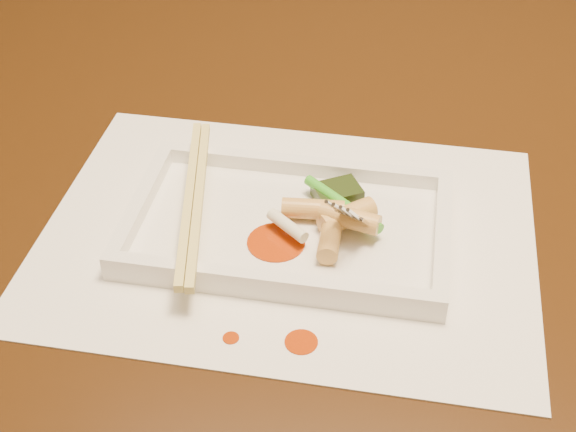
% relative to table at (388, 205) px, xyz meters
% --- Properties ---
extents(table, '(1.40, 0.90, 0.75)m').
position_rel_table_xyz_m(table, '(0.00, 0.00, 0.00)').
color(table, black).
rests_on(table, ground).
extents(placemat, '(0.40, 0.30, 0.00)m').
position_rel_table_xyz_m(placemat, '(-0.08, -0.18, 0.10)').
color(placemat, white).
rests_on(placemat, table).
extents(sauce_splatter_a, '(0.02, 0.02, 0.00)m').
position_rel_table_xyz_m(sauce_splatter_a, '(-0.05, -0.29, 0.10)').
color(sauce_splatter_a, '#A63004').
rests_on(sauce_splatter_a, placemat).
extents(sauce_splatter_b, '(0.01, 0.01, 0.00)m').
position_rel_table_xyz_m(sauce_splatter_b, '(-0.10, -0.30, 0.10)').
color(sauce_splatter_b, '#A63004').
rests_on(sauce_splatter_b, placemat).
extents(plate_base, '(0.26, 0.16, 0.01)m').
position_rel_table_xyz_m(plate_base, '(-0.08, -0.18, 0.11)').
color(plate_base, white).
rests_on(plate_base, placemat).
extents(plate_rim_far, '(0.26, 0.01, 0.01)m').
position_rel_table_xyz_m(plate_rim_far, '(-0.08, -0.11, 0.12)').
color(plate_rim_far, white).
rests_on(plate_rim_far, plate_base).
extents(plate_rim_near, '(0.26, 0.01, 0.01)m').
position_rel_table_xyz_m(plate_rim_near, '(-0.08, -0.25, 0.12)').
color(plate_rim_near, white).
rests_on(plate_rim_near, plate_base).
extents(plate_rim_left, '(0.01, 0.14, 0.01)m').
position_rel_table_xyz_m(plate_rim_left, '(-0.20, -0.18, 0.12)').
color(plate_rim_left, white).
rests_on(plate_rim_left, plate_base).
extents(plate_rim_right, '(0.01, 0.14, 0.01)m').
position_rel_table_xyz_m(plate_rim_right, '(0.05, -0.18, 0.12)').
color(plate_rim_right, white).
rests_on(plate_rim_right, plate_base).
extents(veg_piece, '(0.05, 0.04, 0.01)m').
position_rel_table_xyz_m(veg_piece, '(-0.04, -0.14, 0.12)').
color(veg_piece, black).
rests_on(veg_piece, plate_base).
extents(scallion_white, '(0.04, 0.03, 0.01)m').
position_rel_table_xyz_m(scallion_white, '(-0.07, -0.19, 0.12)').
color(scallion_white, '#EAEACC').
rests_on(scallion_white, plate_base).
extents(scallion_green, '(0.07, 0.06, 0.01)m').
position_rel_table_xyz_m(scallion_green, '(-0.03, -0.16, 0.12)').
color(scallion_green, '#2B9B19').
rests_on(scallion_green, plate_base).
extents(chopstick_a, '(0.05, 0.21, 0.01)m').
position_rel_table_xyz_m(chopstick_a, '(-0.16, -0.18, 0.13)').
color(chopstick_a, '#D8CA6C').
rests_on(chopstick_a, plate_rim_near).
extents(chopstick_b, '(0.05, 0.21, 0.01)m').
position_rel_table_xyz_m(chopstick_b, '(-0.15, -0.18, 0.13)').
color(chopstick_b, '#D8CA6C').
rests_on(chopstick_b, plate_rim_near).
extents(fork, '(0.09, 0.10, 0.14)m').
position_rel_table_xyz_m(fork, '(-0.01, -0.16, 0.18)').
color(fork, silver).
rests_on(fork, plate_base).
extents(sauce_blob_0, '(0.05, 0.05, 0.00)m').
position_rel_table_xyz_m(sauce_blob_0, '(-0.08, -0.20, 0.11)').
color(sauce_blob_0, '#A63004').
rests_on(sauce_blob_0, plate_base).
extents(rice_cake_0, '(0.02, 0.05, 0.02)m').
position_rel_table_xyz_m(rice_cake_0, '(-0.04, -0.20, 0.12)').
color(rice_cake_0, '#D6B564').
rests_on(rice_cake_0, plate_base).
extents(rice_cake_1, '(0.05, 0.02, 0.02)m').
position_rel_table_xyz_m(rice_cake_1, '(-0.06, -0.17, 0.12)').
color(rice_cake_1, '#D6B564').
rests_on(rice_cake_1, plate_base).
extents(rice_cake_2, '(0.05, 0.03, 0.02)m').
position_rel_table_xyz_m(rice_cake_2, '(-0.03, -0.18, 0.13)').
color(rice_cake_2, '#D6B564').
rests_on(rice_cake_2, plate_base).
extents(rice_cake_3, '(0.05, 0.04, 0.02)m').
position_rel_table_xyz_m(rice_cake_3, '(-0.03, -0.17, 0.12)').
color(rice_cake_3, '#D6B564').
rests_on(rice_cake_3, plate_base).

